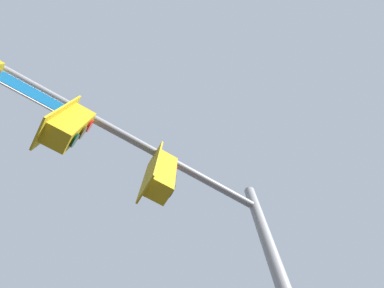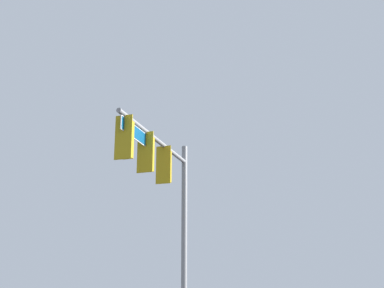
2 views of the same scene
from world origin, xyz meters
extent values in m
cylinder|color=gray|center=(-4.25, -7.27, 6.70)|extent=(5.58, 1.35, 0.14)
cube|color=gold|center=(-4.90, -7.13, 6.03)|extent=(0.14, 0.51, 1.30)
cube|color=#B79314|center=(-5.08, -7.09, 6.03)|extent=(0.42, 0.39, 1.10)
cylinder|color=#B79314|center=(-5.08, -7.09, 6.64)|extent=(0.04, 0.04, 0.12)
cylinder|color=red|center=(-5.28, -7.05, 6.36)|extent=(0.08, 0.22, 0.22)
cylinder|color=#392D05|center=(-5.28, -7.05, 6.03)|extent=(0.08, 0.22, 0.22)
cylinder|color=black|center=(-5.28, -7.05, 5.70)|extent=(0.08, 0.22, 0.22)
cube|color=gold|center=(-3.37, -7.46, 6.03)|extent=(0.14, 0.51, 1.30)
cube|color=#B79314|center=(-3.56, -7.42, 6.03)|extent=(0.42, 0.39, 1.10)
cylinder|color=#B79314|center=(-3.56, -7.42, 6.64)|extent=(0.04, 0.04, 0.12)
cylinder|color=red|center=(-3.75, -7.38, 6.36)|extent=(0.08, 0.22, 0.22)
cylinder|color=#392D05|center=(-3.75, -7.38, 6.03)|extent=(0.08, 0.22, 0.22)
cylinder|color=black|center=(-3.75, -7.38, 5.70)|extent=(0.08, 0.22, 0.22)
cube|color=#0A4C7F|center=(-2.59, -7.64, 6.41)|extent=(1.84, 0.44, 0.37)
cube|color=white|center=(-2.59, -7.64, 6.41)|extent=(1.90, 0.44, 0.43)
camera|label=1|loc=(-3.93, -5.18, 1.77)|focal=28.00mm
camera|label=2|loc=(12.14, -4.45, 1.34)|focal=50.00mm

